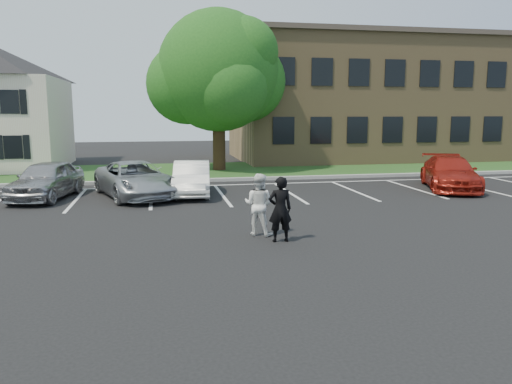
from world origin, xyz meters
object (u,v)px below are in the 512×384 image
(tree, at_px, (220,74))
(car_silver_west, at_px, (46,180))
(office_building, at_px, (391,99))
(car_white_sedan, at_px, (192,178))
(man_black_suit, at_px, (280,209))
(car_silver_minivan, at_px, (136,179))
(car_red_compact, at_px, (450,173))
(man_white_shirt, at_px, (259,204))

(tree, distance_m, car_silver_west, 11.84)
(office_building, bearing_deg, car_white_sedan, -138.04)
(man_black_suit, bearing_deg, car_white_sedan, -78.12)
(man_black_suit, bearing_deg, office_building, -122.82)
(car_silver_minivan, relative_size, car_red_compact, 1.03)
(office_building, distance_m, car_silver_minivan, 22.43)
(man_black_suit, relative_size, car_silver_minivan, 0.34)
(office_building, relative_size, car_silver_minivan, 4.48)
(tree, bearing_deg, car_white_sedan, -105.22)
(tree, bearing_deg, man_white_shirt, -93.16)
(car_silver_minivan, relative_size, car_white_sedan, 1.23)
(office_building, height_order, car_silver_west, office_building)
(tree, relative_size, car_red_compact, 1.82)
(man_white_shirt, height_order, car_red_compact, man_white_shirt)
(car_silver_west, height_order, car_silver_minivan, car_silver_west)
(man_white_shirt, xyz_separation_m, car_red_compact, (9.70, 6.31, -0.14))
(car_white_sedan, bearing_deg, car_red_compact, 1.86)
(man_white_shirt, xyz_separation_m, car_white_sedan, (-1.33, 6.97, -0.17))
(car_white_sedan, bearing_deg, man_white_shirt, -73.93)
(car_silver_west, xyz_separation_m, car_white_sedan, (5.55, -0.19, -0.06))
(car_silver_west, distance_m, car_silver_minivan, 3.36)
(car_silver_west, relative_size, car_white_sedan, 1.06)
(office_building, relative_size, man_black_suit, 13.14)
(man_black_suit, relative_size, man_white_shirt, 1.01)
(tree, relative_size, man_white_shirt, 5.21)
(man_black_suit, height_order, car_silver_minivan, man_black_suit)
(tree, bearing_deg, office_building, 23.77)
(tree, height_order, man_white_shirt, tree)
(tree, distance_m, man_black_suit, 16.32)
(car_white_sedan, bearing_deg, tree, 80.04)
(tree, height_order, car_silver_minivan, tree)
(car_silver_west, relative_size, car_red_compact, 0.89)
(man_black_suit, xyz_separation_m, car_silver_minivan, (-3.93, 7.68, -0.16))
(man_black_suit, relative_size, car_silver_west, 0.39)
(car_white_sedan, distance_m, car_red_compact, 11.05)
(man_black_suit, height_order, car_red_compact, man_black_suit)
(car_white_sedan, relative_size, car_red_compact, 0.84)
(office_building, height_order, car_red_compact, office_building)
(car_silver_west, bearing_deg, car_red_compact, 9.15)
(man_white_shirt, height_order, car_silver_west, man_white_shirt)
(car_red_compact, bearing_deg, car_silver_west, -161.88)
(car_white_sedan, bearing_deg, car_silver_minivan, -172.35)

